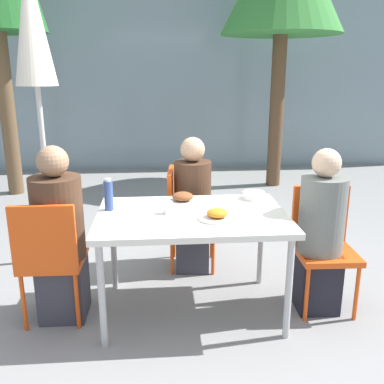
{
  "coord_description": "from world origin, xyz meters",
  "views": [
    {
      "loc": [
        -0.22,
        -2.69,
        1.64
      ],
      "look_at": [
        0.0,
        0.0,
        0.87
      ],
      "focal_mm": 40.0,
      "sensor_mm": 36.0,
      "label": 1
    }
  ],
  "objects_px": {
    "person_left": "(60,239)",
    "drinking_cup": "(168,207)",
    "person_far": "(193,208)",
    "closed_umbrella": "(33,41)",
    "salad_bowl": "(254,195)",
    "chair_left": "(50,253)",
    "chair_far": "(183,211)",
    "chair_right": "(323,238)",
    "bottle": "(109,195)",
    "person_right": "(320,236)"
  },
  "relations": [
    {
      "from": "person_left",
      "to": "chair_right",
      "type": "bearing_deg",
      "value": 1.95
    },
    {
      "from": "person_left",
      "to": "salad_bowl",
      "type": "bearing_deg",
      "value": 13.12
    },
    {
      "from": "person_left",
      "to": "drinking_cup",
      "type": "xyz_separation_m",
      "value": [
        0.72,
        0.01,
        0.2
      ]
    },
    {
      "from": "chair_left",
      "to": "salad_bowl",
      "type": "bearing_deg",
      "value": 15.74
    },
    {
      "from": "chair_right",
      "to": "drinking_cup",
      "type": "height_order",
      "value": "chair_right"
    },
    {
      "from": "person_right",
      "to": "closed_umbrella",
      "type": "distance_m",
      "value": 2.62
    },
    {
      "from": "person_left",
      "to": "closed_umbrella",
      "type": "distance_m",
      "value": 1.62
    },
    {
      "from": "closed_umbrella",
      "to": "drinking_cup",
      "type": "bearing_deg",
      "value": -41.93
    },
    {
      "from": "closed_umbrella",
      "to": "chair_right",
      "type": "bearing_deg",
      "value": -22.72
    },
    {
      "from": "drinking_cup",
      "to": "chair_far",
      "type": "bearing_deg",
      "value": 78.63
    },
    {
      "from": "person_far",
      "to": "drinking_cup",
      "type": "bearing_deg",
      "value": -13.42
    },
    {
      "from": "person_right",
      "to": "chair_far",
      "type": "xyz_separation_m",
      "value": [
        -0.9,
        0.76,
        -0.05
      ]
    },
    {
      "from": "chair_far",
      "to": "drinking_cup",
      "type": "relative_size",
      "value": 10.54
    },
    {
      "from": "closed_umbrella",
      "to": "salad_bowl",
      "type": "xyz_separation_m",
      "value": [
        1.66,
        -0.62,
        -1.12
      ]
    },
    {
      "from": "chair_left",
      "to": "salad_bowl",
      "type": "distance_m",
      "value": 1.49
    },
    {
      "from": "person_left",
      "to": "bottle",
      "type": "relative_size",
      "value": 5.38
    },
    {
      "from": "chair_right",
      "to": "closed_umbrella",
      "type": "relative_size",
      "value": 0.34
    },
    {
      "from": "bottle",
      "to": "drinking_cup",
      "type": "distance_m",
      "value": 0.42
    },
    {
      "from": "salad_bowl",
      "to": "person_right",
      "type": "bearing_deg",
      "value": -40.76
    },
    {
      "from": "chair_left",
      "to": "person_right",
      "type": "height_order",
      "value": "person_right"
    },
    {
      "from": "person_left",
      "to": "chair_right",
      "type": "xyz_separation_m",
      "value": [
        1.82,
        0.03,
        -0.06
      ]
    },
    {
      "from": "bottle",
      "to": "closed_umbrella",
      "type": "bearing_deg",
      "value": 127.31
    },
    {
      "from": "chair_left",
      "to": "drinking_cup",
      "type": "bearing_deg",
      "value": 7.25
    },
    {
      "from": "person_far",
      "to": "closed_umbrella",
      "type": "xyz_separation_m",
      "value": [
        -1.23,
        0.25,
        1.33
      ]
    },
    {
      "from": "chair_far",
      "to": "chair_left",
      "type": "bearing_deg",
      "value": -43.88
    },
    {
      "from": "closed_umbrella",
      "to": "person_right",
      "type": "bearing_deg",
      "value": -25.07
    },
    {
      "from": "chair_left",
      "to": "person_far",
      "type": "distance_m",
      "value": 1.24
    },
    {
      "from": "chair_right",
      "to": "person_right",
      "type": "bearing_deg",
      "value": 58.12
    },
    {
      "from": "chair_right",
      "to": "closed_umbrella",
      "type": "xyz_separation_m",
      "value": [
        -2.1,
        0.88,
        1.37
      ]
    },
    {
      "from": "chair_left",
      "to": "person_far",
      "type": "relative_size",
      "value": 0.76
    },
    {
      "from": "chair_left",
      "to": "chair_far",
      "type": "distance_m",
      "value": 1.22
    },
    {
      "from": "person_left",
      "to": "person_far",
      "type": "height_order",
      "value": "person_left"
    },
    {
      "from": "person_left",
      "to": "chair_right",
      "type": "distance_m",
      "value": 1.82
    },
    {
      "from": "chair_far",
      "to": "closed_umbrella",
      "type": "height_order",
      "value": "closed_umbrella"
    },
    {
      "from": "person_left",
      "to": "person_right",
      "type": "distance_m",
      "value": 1.76
    },
    {
      "from": "bottle",
      "to": "salad_bowl",
      "type": "xyz_separation_m",
      "value": [
        1.04,
        0.19,
        -0.08
      ]
    },
    {
      "from": "chair_right",
      "to": "bottle",
      "type": "distance_m",
      "value": 1.53
    },
    {
      "from": "person_right",
      "to": "chair_right",
      "type": "bearing_deg",
      "value": -121.88
    },
    {
      "from": "chair_right",
      "to": "person_right",
      "type": "height_order",
      "value": "person_right"
    },
    {
      "from": "chair_right",
      "to": "bottle",
      "type": "bearing_deg",
      "value": -0.91
    },
    {
      "from": "chair_far",
      "to": "salad_bowl",
      "type": "xyz_separation_m",
      "value": [
        0.5,
        -0.42,
        0.25
      ]
    },
    {
      "from": "chair_far",
      "to": "salad_bowl",
      "type": "relative_size",
      "value": 5.2
    },
    {
      "from": "chair_left",
      "to": "person_left",
      "type": "xyz_separation_m",
      "value": [
        0.05,
        0.08,
        0.06
      ]
    },
    {
      "from": "salad_bowl",
      "to": "person_far",
      "type": "bearing_deg",
      "value": 139.3
    },
    {
      "from": "closed_umbrella",
      "to": "person_left",
      "type": "bearing_deg",
      "value": -72.47
    },
    {
      "from": "bottle",
      "to": "person_left",
      "type": "bearing_deg",
      "value": -161.17
    },
    {
      "from": "chair_left",
      "to": "drinking_cup",
      "type": "relative_size",
      "value": 10.54
    },
    {
      "from": "person_left",
      "to": "salad_bowl",
      "type": "height_order",
      "value": "person_left"
    },
    {
      "from": "closed_umbrella",
      "to": "drinking_cup",
      "type": "relative_size",
      "value": 30.67
    },
    {
      "from": "person_left",
      "to": "person_right",
      "type": "height_order",
      "value": "person_left"
    }
  ]
}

